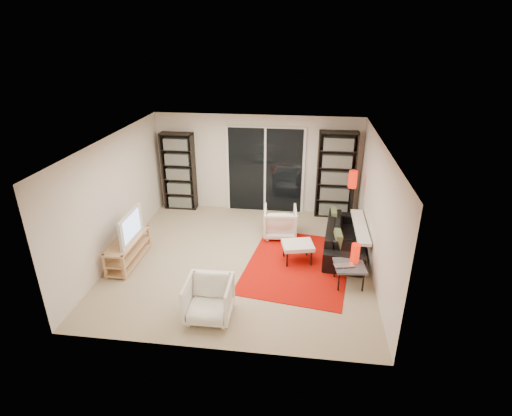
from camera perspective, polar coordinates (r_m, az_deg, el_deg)
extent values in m
plane|color=tan|center=(8.07, -2.05, -7.27)|extent=(5.00, 5.00, 0.00)
cube|color=beige|center=(9.84, 0.18, 6.31)|extent=(5.00, 0.02, 2.40)
cube|color=beige|center=(5.36, -6.56, -10.01)|extent=(5.00, 0.02, 2.40)
cube|color=beige|center=(8.28, -19.52, 1.41)|extent=(0.02, 5.00, 2.40)
cube|color=beige|center=(7.55, 16.90, -0.41)|extent=(0.02, 5.00, 2.40)
cube|color=white|center=(7.13, -2.33, 9.46)|extent=(5.00, 5.00, 0.02)
cube|color=white|center=(9.83, 1.32, 5.38)|extent=(1.92, 0.06, 2.16)
cube|color=black|center=(9.80, 1.30, 5.32)|extent=(1.80, 0.02, 2.10)
cube|color=white|center=(9.79, 1.29, 5.30)|extent=(0.05, 0.02, 2.10)
cube|color=black|center=(10.18, -10.94, 5.14)|extent=(0.80, 0.30, 1.95)
cube|color=olive|center=(10.16, -10.97, 5.11)|extent=(0.70, 0.22, 1.85)
cube|color=black|center=(9.69, 11.32, 4.63)|extent=(0.90, 0.30, 2.10)
cube|color=olive|center=(9.67, 11.32, 4.59)|extent=(0.80, 0.22, 2.00)
cube|color=tan|center=(8.13, -17.97, -4.39)|extent=(0.42, 1.31, 0.04)
cube|color=tan|center=(8.24, -17.77, -5.80)|extent=(0.42, 1.31, 0.03)
cube|color=tan|center=(8.33, -17.61, -6.94)|extent=(0.42, 1.31, 0.04)
cube|color=tan|center=(7.85, -20.77, -7.85)|extent=(0.05, 0.05, 0.50)
cube|color=tan|center=(8.80, -17.24, -3.76)|extent=(0.05, 0.05, 0.50)
cube|color=tan|center=(7.70, -18.38, -8.14)|extent=(0.05, 0.05, 0.50)
cube|color=tan|center=(8.66, -15.07, -3.94)|extent=(0.05, 0.05, 0.50)
imported|color=black|center=(7.99, -18.12, -2.48)|extent=(0.15, 0.99, 0.57)
cube|color=#BC0D04|center=(7.92, 5.99, -8.01)|extent=(2.25, 2.81, 0.01)
imported|color=black|center=(8.44, 12.68, -4.08)|extent=(1.00, 2.10, 0.59)
imported|color=white|center=(8.81, 3.46, -2.00)|extent=(0.77, 0.79, 0.66)
imported|color=white|center=(6.46, -6.77, -12.82)|extent=(0.72, 0.74, 0.67)
cube|color=white|center=(7.85, 5.98, -5.31)|extent=(0.68, 0.60, 0.08)
cylinder|color=black|center=(7.75, 4.47, -7.39)|extent=(0.04, 0.04, 0.32)
cylinder|color=black|center=(8.07, 4.01, -5.98)|extent=(0.04, 0.04, 0.32)
cylinder|color=black|center=(7.84, 7.89, -7.17)|extent=(0.04, 0.04, 0.32)
cylinder|color=black|center=(8.16, 7.28, -5.79)|extent=(0.04, 0.04, 0.32)
cube|color=#434449|center=(7.32, 13.24, -8.07)|extent=(0.58, 0.58, 0.04)
cylinder|color=black|center=(7.20, 11.75, -10.27)|extent=(0.03, 0.03, 0.38)
cylinder|color=black|center=(7.55, 11.20, -8.47)|extent=(0.03, 0.03, 0.38)
cylinder|color=black|center=(7.29, 15.07, -10.17)|extent=(0.03, 0.03, 0.38)
cylinder|color=black|center=(7.64, 14.36, -8.40)|extent=(0.03, 0.03, 0.38)
imported|color=silver|center=(7.20, 12.58, -8.24)|extent=(0.40, 0.31, 0.03)
cylinder|color=red|center=(7.34, 14.00, -6.26)|extent=(0.15, 0.15, 0.35)
cylinder|color=black|center=(9.46, 12.96, -2.83)|extent=(0.21, 0.21, 0.03)
cylinder|color=black|center=(9.25, 13.25, 0.01)|extent=(0.03, 0.03, 1.06)
cylinder|color=red|center=(9.00, 13.66, 4.00)|extent=(0.19, 0.19, 0.38)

